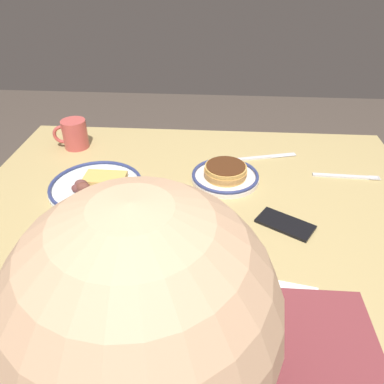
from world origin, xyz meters
TOP-DOWN VIEW (x-y plane):
  - ground_plane at (0.00, 0.00)m, footprint 6.00×6.00m
  - dining_table at (0.00, 0.00)m, footprint 1.31×0.95m
  - plate_near_main at (-0.08, -0.12)m, footprint 0.21×0.21m
  - plate_center_pancakes at (0.30, -0.04)m, footprint 0.28×0.28m
  - coffee_mug at (0.45, -0.30)m, footprint 0.12×0.09m
  - cell_phone at (-0.23, 0.09)m, footprint 0.16×0.14m
  - paper_napkin at (-0.19, 0.36)m, footprint 0.17×0.17m
  - fork_near at (-0.46, -0.16)m, footprint 0.20×0.03m
  - butter_knife at (-0.22, -0.27)m, footprint 0.21×0.07m
  - tea_spoon at (-0.09, 0.32)m, footprint 0.21×0.04m

SIDE VIEW (x-z plane):
  - ground_plane at x=0.00m, z-range 0.00..0.00m
  - dining_table at x=0.00m, z-range 0.29..1.04m
  - paper_napkin at x=-0.19m, z-range 0.75..0.76m
  - butter_knife at x=-0.22m, z-range 0.75..0.76m
  - fork_near at x=-0.46m, z-range 0.75..0.76m
  - cell_phone at x=-0.23m, z-range 0.75..0.76m
  - tea_spoon at x=-0.09m, z-range 0.75..0.76m
  - plate_center_pancakes at x=0.30m, z-range 0.74..0.79m
  - plate_near_main at x=-0.08m, z-range 0.75..0.80m
  - coffee_mug at x=0.45m, z-range 0.76..0.86m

